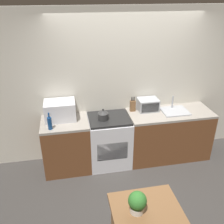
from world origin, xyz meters
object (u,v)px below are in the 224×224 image
Objects in this scene: microwave at (60,110)px; dining_table at (147,220)px; toaster_oven at (148,105)px; bottle at (50,123)px; stove_range at (109,141)px; kettle at (103,115)px.

dining_table is (0.85, -1.96, -0.42)m from microwave.
microwave is 1.41× the size of toaster_oven.
bottle is (-0.16, -0.30, -0.05)m from microwave.
dining_table is at bearing -66.64° from microwave.
microwave reaches higher than toaster_oven.
stove_range is 1.00m from microwave.
dining_table is at bearing -87.97° from stove_range.
dining_table is (0.07, -1.86, 0.19)m from stove_range.
bottle is at bearing 121.27° from dining_table.
stove_range is at bearing -7.89° from microwave.
kettle is 0.84m from toaster_oven.
dining_table is (0.17, -1.81, -0.35)m from kettle.
toaster_oven is (0.71, 0.15, 0.56)m from stove_range.
toaster_oven is 2.14m from dining_table.
microwave is 0.35m from bottle.
stove_range is 0.55m from kettle.
stove_range is at bearing 92.03° from dining_table.
bottle is at bearing -168.27° from stove_range.
bottle is 1.98m from dining_table.
toaster_oven is at bearing 12.09° from stove_range.
bottle reaches higher than kettle.
stove_range is 1.87m from dining_table.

